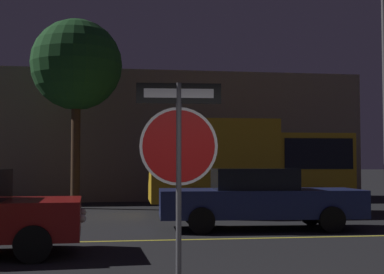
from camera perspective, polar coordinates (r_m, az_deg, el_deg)
The scene contains 6 objects.
road_center_stripe at distance 11.13m, azimuth -5.07°, elevation -10.94°, with size 36.56×0.12×0.01m, color gold.
stop_sign at distance 5.74m, azimuth -1.42°, elevation -1.15°, with size 0.92×0.09×2.44m.
passing_car_3 at distance 13.00m, azimuth 7.12°, elevation -6.54°, with size 4.97×2.01×1.45m.
delivery_truck at distance 16.96m, azimuth 6.21°, elevation -2.75°, with size 6.23×2.69×2.90m.
tree_0 at distance 19.52m, azimuth -12.22°, elevation 7.45°, with size 3.22×3.22×6.68m.
building_backdrop at distance 23.87m, azimuth -11.63°, elevation 0.03°, with size 24.16×3.39×5.49m, color #7A6B5B.
Camera 1 is at (-0.57, -3.85, 1.57)m, focal length 50.00 mm.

